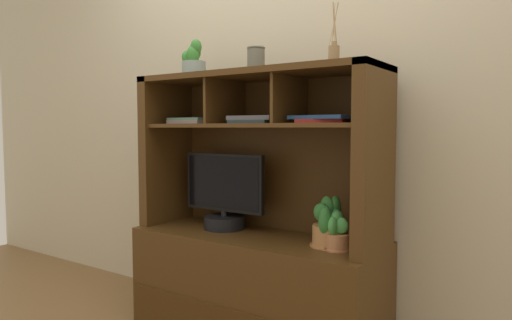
# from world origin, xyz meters

# --- Properties ---
(back_wall) EXTENTS (6.00, 0.02, 2.80)m
(back_wall) POSITION_xyz_m (0.00, 0.28, 1.40)
(back_wall) COLOR beige
(back_wall) RESTS_ON ground
(media_console) EXTENTS (1.31, 0.53, 1.37)m
(media_console) POSITION_xyz_m (0.00, 0.01, 0.42)
(media_console) COLOR #492E12
(media_console) RESTS_ON ground
(tv_monitor) EXTENTS (0.50, 0.22, 0.41)m
(tv_monitor) POSITION_xyz_m (-0.22, 0.01, 0.71)
(tv_monitor) COLOR black
(tv_monitor) RESTS_ON media_console
(potted_orchid) EXTENTS (0.12, 0.12, 0.17)m
(potted_orchid) POSITION_xyz_m (0.47, -0.05, 0.61)
(potted_orchid) COLOR #B77448
(potted_orchid) RESTS_ON media_console
(potted_fern) EXTENTS (0.17, 0.17, 0.23)m
(potted_fern) POSITION_xyz_m (0.42, -0.02, 0.63)
(potted_fern) COLOR #B27743
(potted_fern) RESTS_ON media_console
(magazine_stack_left) EXTENTS (0.30, 0.22, 0.04)m
(magazine_stack_left) POSITION_xyz_m (0.38, -0.01, 1.13)
(magazine_stack_left) COLOR #AC2927
(magazine_stack_left) RESTS_ON media_console
(magazine_stack_centre) EXTENTS (0.26, 0.28, 0.04)m
(magazine_stack_centre) POSITION_xyz_m (0.01, 0.01, 1.13)
(magazine_stack_centre) COLOR #2C3B41
(magazine_stack_centre) RESTS_ON media_console
(magazine_stack_right) EXTENTS (0.29, 0.29, 0.03)m
(magazine_stack_right) POSITION_xyz_m (-0.39, 0.01, 1.12)
(magazine_stack_right) COLOR gray
(magazine_stack_right) RESTS_ON media_console
(diffuser_bottle) EXTENTS (0.05, 0.05, 0.28)m
(diffuser_bottle) POSITION_xyz_m (0.42, 0.00, 1.42)
(diffuser_bottle) COLOR #96774D
(diffuser_bottle) RESTS_ON media_console
(potted_succulent) EXTENTS (0.15, 0.15, 0.21)m
(potted_succulent) POSITION_xyz_m (-0.43, 0.01, 1.45)
(potted_succulent) COLOR gray
(potted_succulent) RESTS_ON media_console
(ceramic_vase) EXTENTS (0.09, 0.09, 0.13)m
(ceramic_vase) POSITION_xyz_m (0.00, -0.00, 1.43)
(ceramic_vase) COLOR #626053
(ceramic_vase) RESTS_ON media_console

